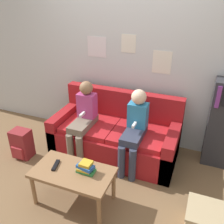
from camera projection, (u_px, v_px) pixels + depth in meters
name	position (u px, v px, depth m)	size (l,w,h in m)	color
ground_plane	(101.00, 174.00, 3.18)	(10.00, 10.00, 0.00)	brown
wall_back	(129.00, 54.00, 3.41)	(8.00, 0.07, 2.60)	silver
couch	(116.00, 135.00, 3.48)	(1.70, 0.79, 0.84)	maroon
coffee_table	(73.00, 175.00, 2.63)	(0.85, 0.47, 0.42)	#8E6642
person_left	(83.00, 117.00, 3.31)	(0.24, 0.55, 1.05)	#756656
person_right	(135.00, 127.00, 3.07)	(0.24, 0.55, 1.04)	#33384C
tv_remote	(56.00, 165.00, 2.67)	(0.08, 0.17, 0.02)	black
book_stack	(86.00, 168.00, 2.57)	(0.19, 0.13, 0.12)	#2D8442
storage_box	(206.00, 221.00, 2.38)	(0.40, 0.37, 0.28)	#CCB284
backpack	(22.00, 144.00, 3.43)	(0.25, 0.23, 0.41)	maroon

